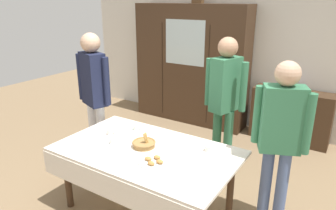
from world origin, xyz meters
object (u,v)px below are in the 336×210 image
object	(u,v)px
wall_cabinet	(191,65)
book_stack	(294,88)
tea_cup_far_left	(209,149)
person_behind_table_left	(94,88)
bookshelf_low	(291,116)
tea_cup_front_edge	(111,133)
spoon_near_left	(177,153)
pastry_plate	(154,162)
person_beside_shelf	(225,94)
dining_table	(144,159)
person_by_cabinet	(280,131)
bread_basket	(144,144)
tea_cup_far_right	(137,128)
spoon_back_edge	(194,179)
tea_cup_near_left	(113,142)

from	to	relation	value
wall_cabinet	book_stack	bearing A→B (deg)	1.65
tea_cup_far_left	person_behind_table_left	size ratio (longest dim) A/B	0.07
bookshelf_low	tea_cup_front_edge	world-z (taller)	bookshelf_low
tea_cup_far_left	spoon_near_left	size ratio (longest dim) A/B	1.09
pastry_plate	person_beside_shelf	world-z (taller)	person_beside_shelf
dining_table	person_by_cabinet	size ratio (longest dim) A/B	1.08
bread_basket	spoon_near_left	xyz separation A→B (m)	(0.35, 0.06, -0.03)
tea_cup_far_left	book_stack	bearing A→B (deg)	82.22
wall_cabinet	person_behind_table_left	size ratio (longest dim) A/B	1.17
person_behind_table_left	person_beside_shelf	bearing A→B (deg)	25.92
book_stack	tea_cup_far_right	xyz separation A→B (m)	(-1.22, -2.29, -0.11)
bookshelf_low	tea_cup_far_right	bearing A→B (deg)	-118.07
pastry_plate	spoon_back_edge	distance (m)	0.44
tea_cup_front_edge	spoon_near_left	size ratio (longest dim) A/B	1.09
tea_cup_near_left	spoon_near_left	distance (m)	0.68
wall_cabinet	tea_cup_far_right	distance (m)	2.32
tea_cup_far_left	person_behind_table_left	xyz separation A→B (m)	(-1.65, 0.13, 0.33)
tea_cup_front_edge	person_beside_shelf	size ratio (longest dim) A/B	0.07
tea_cup_front_edge	spoon_near_left	xyz separation A→B (m)	(0.83, 0.03, -0.02)
book_stack	person_by_cabinet	size ratio (longest dim) A/B	0.14
tea_cup_near_left	person_beside_shelf	distance (m)	1.44
dining_table	tea_cup_far_right	distance (m)	0.52
dining_table	person_behind_table_left	bearing A→B (deg)	157.55
tea_cup_near_left	tea_cup_far_left	world-z (taller)	same
tea_cup_near_left	bread_basket	xyz separation A→B (m)	(0.30, 0.12, 0.01)
spoon_near_left	person_beside_shelf	world-z (taller)	person_beside_shelf
bookshelf_low	pastry_plate	distance (m)	2.88
spoon_near_left	person_behind_table_left	bearing A→B (deg)	166.94
bread_basket	spoon_back_edge	xyz separation A→B (m)	(0.71, -0.26, -0.03)
tea_cup_near_left	bookshelf_low	bearing A→B (deg)	65.67
spoon_near_left	spoon_back_edge	world-z (taller)	same
spoon_near_left	dining_table	bearing A→B (deg)	-155.90
person_behind_table_left	person_by_cabinet	size ratio (longest dim) A/B	1.07
book_stack	tea_cup_near_left	distance (m)	2.96
tea_cup_near_left	spoon_back_edge	world-z (taller)	tea_cup_near_left
spoon_back_edge	person_beside_shelf	distance (m)	1.43
bread_basket	book_stack	bearing A→B (deg)	70.47
dining_table	bookshelf_low	world-z (taller)	bookshelf_low
tea_cup_far_left	person_behind_table_left	distance (m)	1.69
spoon_back_edge	person_by_cabinet	world-z (taller)	person_by_cabinet
tea_cup_front_edge	tea_cup_far_right	size ratio (longest dim) A/B	1.00
bookshelf_low	tea_cup_far_left	size ratio (longest dim) A/B	9.01
book_stack	person_behind_table_left	bearing A→B (deg)	-132.04
book_stack	spoon_back_edge	bearing A→B (deg)	-94.14
bookshelf_low	tea_cup_far_left	world-z (taller)	bookshelf_low
bookshelf_low	spoon_near_left	size ratio (longest dim) A/B	9.84
book_stack	pastry_plate	xyz separation A→B (m)	(-0.64, -2.79, -0.12)
bookshelf_low	book_stack	distance (m)	0.45
spoon_near_left	tea_cup_far_left	bearing A→B (deg)	37.87
person_beside_shelf	tea_cup_far_left	bearing A→B (deg)	-76.66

